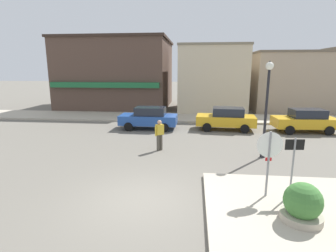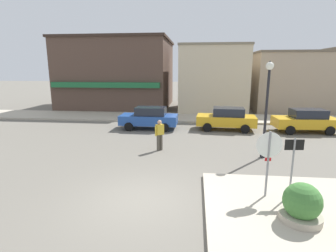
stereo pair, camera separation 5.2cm
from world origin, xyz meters
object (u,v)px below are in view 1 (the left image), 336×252
planter (302,206)px  pedestrian_crossing_near (160,134)px  parked_car_third (305,120)px  one_way_sign (293,161)px  lamp_post (267,96)px  parked_car_second (226,118)px  parked_car_nearest (149,118)px  stop_sign (269,156)px

planter → pedestrian_crossing_near: bearing=126.8°
parked_car_third → one_way_sign: bearing=-113.4°
lamp_post → one_way_sign: bearing=-92.7°
planter → lamp_post: bearing=86.2°
one_way_sign → parked_car_second: one_way_sign is taller
pedestrian_crossing_near → parked_car_nearest: bearing=106.0°
planter → parked_car_third: bearing=68.5°
one_way_sign → parked_car_nearest: bearing=122.8°
parked_car_second → pedestrian_crossing_near: (-3.99, -5.18, 0.06)m
one_way_sign → stop_sign: bearing=-176.4°
stop_sign → lamp_post: (0.97, 4.35, 1.44)m
parked_car_third → pedestrian_crossing_near: 10.47m
stop_sign → lamp_post: size_ratio=0.51×
lamp_post → pedestrian_crossing_near: lamp_post is taller
stop_sign → parked_car_third: bearing=63.1°
parked_car_third → pedestrian_crossing_near: pedestrian_crossing_near is taller
parked_car_second → pedestrian_crossing_near: size_ratio=2.56×
stop_sign → parked_car_second: size_ratio=0.56×
pedestrian_crossing_near → planter: bearing=-53.2°
one_way_sign → parked_car_nearest: (-6.31, 9.79, -0.52)m
lamp_post → parked_car_nearest: size_ratio=1.13×
lamp_post → parked_car_second: size_ratio=1.10×
parked_car_nearest → parked_car_third: 10.60m
one_way_sign → pedestrian_crossing_near: 6.93m
lamp_post → parked_car_second: (-1.11, 5.75, -2.15)m
one_way_sign → planter: size_ratio=1.71×
one_way_sign → planter: (-0.18, -1.42, -0.77)m
parked_car_second → parked_car_third: same height
stop_sign → parked_car_nearest: bearing=119.4°
stop_sign → parked_car_second: (-0.15, 10.11, -0.71)m
planter → lamp_post: lamp_post is taller
parked_car_nearest → stop_sign: bearing=-60.6°
parked_car_second → planter: bearing=-86.4°
one_way_sign → pedestrian_crossing_near: one_way_sign is taller
one_way_sign → planter: 1.62m
one_way_sign → parked_car_third: 10.81m
one_way_sign → parked_car_second: bearing=95.2°
parked_car_nearest → parked_car_second: same height
parked_car_nearest → parked_car_third: bearing=0.6°
parked_car_nearest → parked_car_third: same height
stop_sign → lamp_post: bearing=77.5°
planter → parked_car_third: (4.47, 11.33, 0.25)m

